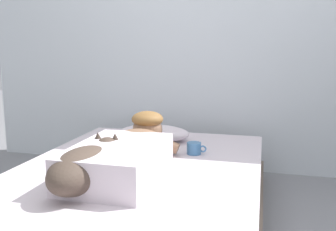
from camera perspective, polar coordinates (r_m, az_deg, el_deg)
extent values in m
cube|color=silver|center=(3.09, 8.59, 14.78)|extent=(4.17, 0.10, 2.50)
cube|color=#726051|center=(2.22, -4.50, -14.52)|extent=(1.39, 1.93, 0.14)
cube|color=silver|center=(2.16, -4.57, -10.42)|extent=(1.35, 1.87, 0.20)
ellipsoid|color=silver|center=(2.70, -2.16, -2.69)|extent=(0.52, 0.32, 0.11)
cube|color=silver|center=(1.92, -7.68, -7.06)|extent=(0.42, 0.64, 0.18)
ellipsoid|color=#8C664C|center=(2.23, -4.40, -4.08)|extent=(0.32, 0.20, 0.16)
sphere|color=#8C664C|center=(2.36, -3.17, -2.22)|extent=(0.19, 0.19, 0.19)
ellipsoid|color=olive|center=(2.35, -3.18, -0.55)|extent=(0.20, 0.20, 0.10)
cylinder|color=#8C664C|center=(2.39, -5.58, -3.82)|extent=(0.23, 0.07, 0.14)
cylinder|color=#8C664C|center=(2.33, -0.95, -4.14)|extent=(0.23, 0.07, 0.14)
ellipsoid|color=#4C3D33|center=(1.81, -12.96, -8.08)|extent=(0.26, 0.48, 0.20)
sphere|color=#4C3D33|center=(2.02, -9.30, -5.39)|extent=(0.15, 0.15, 0.15)
cone|color=#3D3028|center=(2.04, -10.72, -3.22)|extent=(0.05, 0.05, 0.05)
cone|color=#3D3028|center=(2.00, -8.13, -3.41)|extent=(0.05, 0.05, 0.05)
cylinder|color=teal|center=(2.36, 4.01, -5.05)|extent=(0.09, 0.09, 0.07)
torus|color=teal|center=(2.35, 5.38, -5.13)|extent=(0.05, 0.01, 0.05)
cube|color=black|center=(1.98, -4.86, -9.12)|extent=(0.07, 0.14, 0.01)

